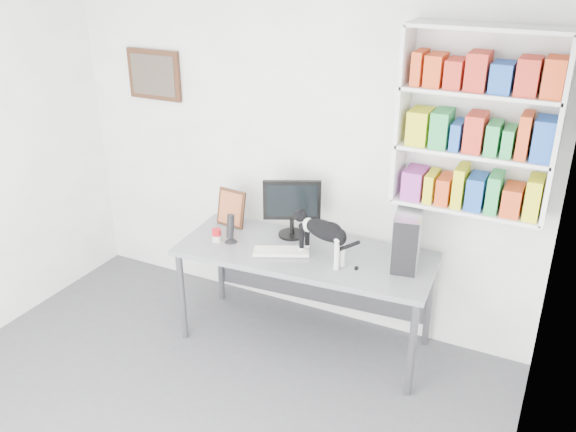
{
  "coord_description": "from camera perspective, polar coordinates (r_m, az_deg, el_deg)",
  "views": [
    {
      "loc": [
        2.01,
        -2.16,
        2.93
      ],
      "look_at": [
        0.18,
        1.53,
        1.07
      ],
      "focal_mm": 38.0,
      "sensor_mm": 36.0,
      "label": 1
    }
  ],
  "objects": [
    {
      "name": "keyboard",
      "position": [
        4.55,
        -0.64,
        -3.31
      ],
      "size": [
        0.44,
        0.32,
        0.03
      ],
      "primitive_type": "cube",
      "rotation": [
        0.0,
        0.0,
        0.44
      ],
      "color": "silver",
      "rests_on": "desk"
    },
    {
      "name": "soup_can",
      "position": [
        4.74,
        -6.7,
        -1.81
      ],
      "size": [
        0.09,
        0.09,
        0.1
      ],
      "primitive_type": "cylinder",
      "rotation": [
        0.0,
        0.0,
        0.34
      ],
      "color": "red",
      "rests_on": "desk"
    },
    {
      "name": "leaning_print",
      "position": [
        4.96,
        -5.33,
        0.82
      ],
      "size": [
        0.26,
        0.13,
        0.31
      ],
      "primitive_type": "cube",
      "rotation": [
        0.0,
        0.0,
        -0.1
      ],
      "color": "#4D2C19",
      "rests_on": "desk"
    },
    {
      "name": "monitor",
      "position": [
        4.73,
        0.37,
        0.76
      ],
      "size": [
        0.5,
        0.39,
        0.48
      ],
      "primitive_type": "cube",
      "rotation": [
        0.0,
        0.0,
        0.45
      ],
      "color": "black",
      "rests_on": "desk"
    },
    {
      "name": "desk",
      "position": [
        4.78,
        1.54,
        -7.61
      ],
      "size": [
        1.97,
        0.89,
        0.8
      ],
      "primitive_type": "cube",
      "rotation": [
        0.0,
        0.0,
        0.07
      ],
      "color": "gray",
      "rests_on": "room"
    },
    {
      "name": "wall_art",
      "position": [
        5.4,
        -12.43,
        12.78
      ],
      "size": [
        0.52,
        0.04,
        0.42
      ],
      "primitive_type": "cube",
      "color": "#4D2C19",
      "rests_on": "room"
    },
    {
      "name": "room",
      "position": [
        3.35,
        -14.62,
        -4.65
      ],
      "size": [
        4.01,
        4.01,
        2.7
      ],
      "color": "#505155",
      "rests_on": "ground"
    },
    {
      "name": "cat",
      "position": [
        4.39,
        3.31,
        -2.26
      ],
      "size": [
        0.56,
        0.3,
        0.34
      ],
      "primitive_type": null,
      "rotation": [
        0.0,
        0.0,
        -0.3
      ],
      "color": "black",
      "rests_on": "desk"
    },
    {
      "name": "pc_tower",
      "position": [
        4.42,
        11.1,
        -1.98
      ],
      "size": [
        0.25,
        0.44,
        0.41
      ],
      "primitive_type": "cube",
      "rotation": [
        0.0,
        0.0,
        0.18
      ],
      "color": "#B5B5BA",
      "rests_on": "desk"
    },
    {
      "name": "speaker",
      "position": [
        4.7,
        -5.41,
        -1.13
      ],
      "size": [
        0.11,
        0.11,
        0.24
      ],
      "primitive_type": "cylinder",
      "rotation": [
        0.0,
        0.0,
        -0.12
      ],
      "color": "black",
      "rests_on": "desk"
    },
    {
      "name": "bookshelf",
      "position": [
        4.2,
        17.25,
        8.35
      ],
      "size": [
        1.03,
        0.28,
        1.24
      ],
      "primitive_type": "cube",
      "color": "silver",
      "rests_on": "room"
    }
  ]
}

